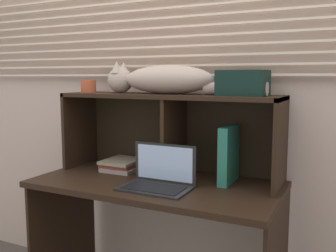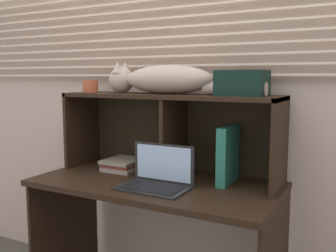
# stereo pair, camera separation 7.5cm
# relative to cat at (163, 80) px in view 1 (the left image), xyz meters

# --- Properties ---
(back_panel_with_blinds) EXTENTS (4.40, 0.08, 2.50)m
(back_panel_with_blinds) POSITION_rel_cat_xyz_m (0.03, 0.21, -0.04)
(back_panel_with_blinds) COLOR beige
(back_panel_with_blinds) RESTS_ON ground
(desk) EXTENTS (1.27, 0.63, 0.77)m
(desk) POSITION_rel_cat_xyz_m (0.03, -0.15, -0.69)
(desk) COLOR black
(desk) RESTS_ON ground
(hutch_shelf_unit) EXTENTS (1.22, 0.32, 0.45)m
(hutch_shelf_unit) POSITION_rel_cat_xyz_m (0.03, 0.03, -0.22)
(hutch_shelf_unit) COLOR black
(hutch_shelf_unit) RESTS_ON desk
(cat) EXTENTS (0.91, 0.19, 0.18)m
(cat) POSITION_rel_cat_xyz_m (0.00, 0.00, 0.00)
(cat) COLOR #BAA697
(cat) RESTS_ON hutch_shelf_unit
(laptop) EXTENTS (0.34, 0.22, 0.21)m
(laptop) POSITION_rel_cat_xyz_m (0.09, -0.23, -0.48)
(laptop) COLOR black
(laptop) RESTS_ON desk
(binder_upright) EXTENTS (0.05, 0.22, 0.29)m
(binder_upright) POSITION_rel_cat_xyz_m (0.37, 0.00, -0.38)
(binder_upright) COLOR #277561
(binder_upright) RESTS_ON desk
(book_stack) EXTENTS (0.20, 0.24, 0.06)m
(book_stack) POSITION_rel_cat_xyz_m (-0.27, -0.00, -0.49)
(book_stack) COLOR gray
(book_stack) RESTS_ON desk
(small_basket) EXTENTS (0.09, 0.09, 0.07)m
(small_basket) POSITION_rel_cat_xyz_m (-0.50, 0.00, -0.04)
(small_basket) COLOR #BE5634
(small_basket) RESTS_ON hutch_shelf_unit
(storage_box) EXTENTS (0.23, 0.19, 0.12)m
(storage_box) POSITION_rel_cat_xyz_m (0.44, 0.00, -0.01)
(storage_box) COLOR black
(storage_box) RESTS_ON hutch_shelf_unit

